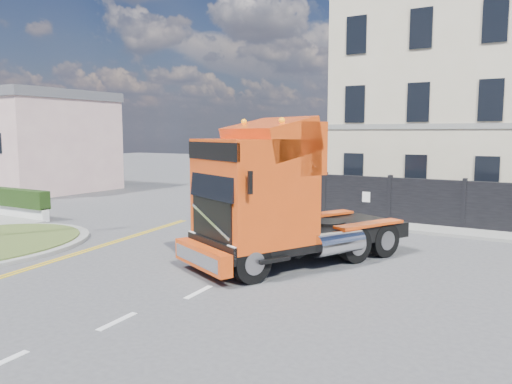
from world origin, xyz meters
The scene contains 6 objects.
ground centered at (0.00, 0.00, 0.00)m, with size 120.00×120.00×0.00m, color #424244.
seaside_bldg_pink centered at (-20.00, 9.00, 3.00)m, with size 8.00×8.00×6.00m, color beige.
hoarding_fence centered at (6.55, 9.00, 1.00)m, with size 18.80×0.25×2.00m.
georgian_building centered at (6.00, 16.50, 5.77)m, with size 12.30×10.30×12.80m.
pavement_far centered at (6.00, 8.10, 0.06)m, with size 20.00×1.60×0.12m, color gray.
truck centered at (2.99, 0.39, 1.89)m, with size 5.37×7.47×4.22m.
Camera 1 is at (9.99, -12.29, 3.92)m, focal length 35.00 mm.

